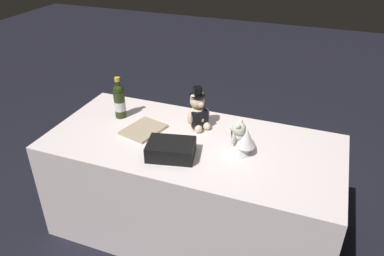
% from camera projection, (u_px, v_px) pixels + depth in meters
% --- Properties ---
extents(ground_plane, '(12.00, 12.00, 0.00)m').
position_uv_depth(ground_plane, '(192.00, 226.00, 2.74)').
color(ground_plane, black).
extents(reception_table, '(1.88, 0.87, 0.74)m').
position_uv_depth(reception_table, '(192.00, 187.00, 2.55)').
color(reception_table, white).
rests_on(reception_table, ground_plane).
extents(teddy_bear_groom, '(0.16, 0.16, 0.29)m').
position_uv_depth(teddy_bear_groom, '(198.00, 113.00, 2.47)').
color(teddy_bear_groom, beige).
rests_on(teddy_bear_groom, reception_table).
extents(teddy_bear_bride, '(0.19, 0.16, 0.22)m').
position_uv_depth(teddy_bear_bride, '(240.00, 139.00, 2.21)').
color(teddy_bear_bride, white).
rests_on(teddy_bear_bride, reception_table).
extents(champagne_bottle, '(0.08, 0.08, 0.30)m').
position_uv_depth(champagne_bottle, '(119.00, 101.00, 2.59)').
color(champagne_bottle, '#253512').
rests_on(champagne_bottle, reception_table).
extents(signing_pen, '(0.05, 0.13, 0.01)m').
position_uv_depth(signing_pen, '(232.00, 135.00, 2.43)').
color(signing_pen, maroon).
rests_on(signing_pen, reception_table).
extents(gift_case_black, '(0.32, 0.25, 0.09)m').
position_uv_depth(gift_case_black, '(171.00, 149.00, 2.20)').
color(gift_case_black, black).
rests_on(gift_case_black, reception_table).
extents(guestbook, '(0.27, 0.31, 0.02)m').
position_uv_depth(guestbook, '(144.00, 130.00, 2.48)').
color(guestbook, tan).
rests_on(guestbook, reception_table).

